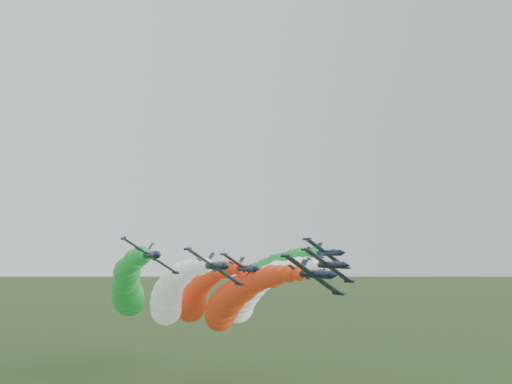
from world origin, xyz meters
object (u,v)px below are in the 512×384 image
(jet_inner_right, at_px, (248,295))
(jet_trail, at_px, (195,296))
(jet_outer_right, at_px, (253,284))
(jet_outer_left, at_px, (128,289))
(jet_inner_left, at_px, (169,297))
(jet_lead, at_px, (229,303))

(jet_inner_right, bearing_deg, jet_trail, 125.73)
(jet_outer_right, bearing_deg, jet_outer_left, -177.37)
(jet_inner_left, distance_m, jet_trail, 17.91)
(jet_inner_right, bearing_deg, jet_outer_right, 58.95)
(jet_lead, distance_m, jet_outer_left, 28.69)
(jet_lead, bearing_deg, jet_outer_right, 53.77)
(jet_lead, relative_size, jet_outer_left, 1.00)
(jet_trail, bearing_deg, jet_inner_right, -54.27)
(jet_outer_right, relative_size, jet_trail, 0.99)
(jet_lead, xyz_separation_m, jet_outer_left, (-20.39, 19.99, 2.73))
(jet_inner_right, xyz_separation_m, jet_trail, (-10.33, 14.35, -1.05))
(jet_inner_right, bearing_deg, jet_lead, -129.83)
(jet_outer_right, distance_m, jet_trail, 17.08)
(jet_outer_right, bearing_deg, jet_inner_right, -121.05)
(jet_inner_left, bearing_deg, jet_outer_right, 18.20)
(jet_lead, height_order, jet_trail, jet_trail)
(jet_inner_left, relative_size, jet_inner_right, 0.99)
(jet_lead, height_order, jet_inner_right, jet_inner_right)
(jet_inner_right, distance_m, jet_outer_left, 31.60)
(jet_inner_right, height_order, jet_outer_right, jet_outer_right)
(jet_inner_left, height_order, jet_outer_right, jet_outer_right)
(jet_inner_left, height_order, jet_inner_right, jet_inner_right)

